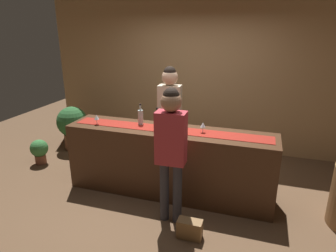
{
  "coord_description": "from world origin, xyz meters",
  "views": [
    {
      "loc": [
        1.13,
        -3.57,
        2.28
      ],
      "look_at": [
        -0.01,
        0.0,
        1.01
      ],
      "focal_mm": 31.67,
      "sensor_mm": 36.0,
      "label": 1
    }
  ],
  "objects_px": {
    "wine_bottle_clear": "(141,117)",
    "potted_plant_small": "(39,150)",
    "potted_plant_tall": "(73,125)",
    "wine_glass_near_customer": "(203,125)",
    "wine_bottle_green": "(157,121)",
    "wine_glass_far_end": "(185,127)",
    "customer_sipping": "(171,143)",
    "handbag": "(190,229)",
    "wine_bottle_amber": "(169,121)",
    "bartender": "(170,109)",
    "wine_glass_mid_counter": "(97,117)"
  },
  "relations": [
    {
      "from": "wine_bottle_green",
      "to": "wine_glass_near_customer",
      "type": "bearing_deg",
      "value": 5.34
    },
    {
      "from": "potted_plant_tall",
      "to": "handbag",
      "type": "height_order",
      "value": "potted_plant_tall"
    },
    {
      "from": "bartender",
      "to": "potted_plant_small",
      "type": "bearing_deg",
      "value": 5.88
    },
    {
      "from": "wine_bottle_amber",
      "to": "potted_plant_tall",
      "type": "distance_m",
      "value": 2.48
    },
    {
      "from": "wine_bottle_green",
      "to": "handbag",
      "type": "bearing_deg",
      "value": -50.31
    },
    {
      "from": "potted_plant_small",
      "to": "handbag",
      "type": "height_order",
      "value": "potted_plant_small"
    },
    {
      "from": "wine_glass_far_end",
      "to": "customer_sipping",
      "type": "bearing_deg",
      "value": -94.04
    },
    {
      "from": "potted_plant_tall",
      "to": "wine_bottle_amber",
      "type": "bearing_deg",
      "value": -22.26
    },
    {
      "from": "wine_glass_far_end",
      "to": "potted_plant_tall",
      "type": "distance_m",
      "value": 2.77
    },
    {
      "from": "wine_glass_near_customer",
      "to": "bartender",
      "type": "height_order",
      "value": "bartender"
    },
    {
      "from": "wine_bottle_amber",
      "to": "customer_sipping",
      "type": "bearing_deg",
      "value": -71.03
    },
    {
      "from": "wine_glass_near_customer",
      "to": "wine_glass_mid_counter",
      "type": "relative_size",
      "value": 1.0
    },
    {
      "from": "wine_glass_mid_counter",
      "to": "potted_plant_tall",
      "type": "height_order",
      "value": "wine_glass_mid_counter"
    },
    {
      "from": "bartender",
      "to": "handbag",
      "type": "distance_m",
      "value": 1.85
    },
    {
      "from": "wine_bottle_green",
      "to": "potted_plant_small",
      "type": "distance_m",
      "value": 2.41
    },
    {
      "from": "wine_bottle_clear",
      "to": "wine_glass_mid_counter",
      "type": "distance_m",
      "value": 0.62
    },
    {
      "from": "wine_bottle_clear",
      "to": "wine_glass_near_customer",
      "type": "xyz_separation_m",
      "value": [
        0.9,
        -0.07,
        -0.01
      ]
    },
    {
      "from": "wine_glass_far_end",
      "to": "wine_bottle_clear",
      "type": "bearing_deg",
      "value": 164.35
    },
    {
      "from": "potted_plant_tall",
      "to": "bartender",
      "type": "bearing_deg",
      "value": -10.42
    },
    {
      "from": "wine_bottle_clear",
      "to": "wine_bottle_green",
      "type": "xyz_separation_m",
      "value": [
        0.29,
        -0.12,
        0.0
      ]
    },
    {
      "from": "bartender",
      "to": "potted_plant_tall",
      "type": "relative_size",
      "value": 2.05
    },
    {
      "from": "wine_bottle_clear",
      "to": "wine_glass_near_customer",
      "type": "relative_size",
      "value": 2.1
    },
    {
      "from": "potted_plant_small",
      "to": "handbag",
      "type": "relative_size",
      "value": 1.56
    },
    {
      "from": "wine_bottle_green",
      "to": "customer_sipping",
      "type": "bearing_deg",
      "value": -56.66
    },
    {
      "from": "wine_bottle_green",
      "to": "wine_glass_far_end",
      "type": "relative_size",
      "value": 2.1
    },
    {
      "from": "wine_bottle_green",
      "to": "wine_glass_near_customer",
      "type": "height_order",
      "value": "wine_bottle_green"
    },
    {
      "from": "wine_glass_far_end",
      "to": "wine_bottle_amber",
      "type": "bearing_deg",
      "value": 148.11
    },
    {
      "from": "wine_glass_mid_counter",
      "to": "bartender",
      "type": "relative_size",
      "value": 0.08
    },
    {
      "from": "wine_bottle_clear",
      "to": "customer_sipping",
      "type": "height_order",
      "value": "customer_sipping"
    },
    {
      "from": "wine_glass_mid_counter",
      "to": "wine_glass_far_end",
      "type": "distance_m",
      "value": 1.28
    },
    {
      "from": "potted_plant_small",
      "to": "bartender",
      "type": "bearing_deg",
      "value": 9.43
    },
    {
      "from": "wine_glass_near_customer",
      "to": "wine_bottle_green",
      "type": "bearing_deg",
      "value": -174.66
    },
    {
      "from": "customer_sipping",
      "to": "potted_plant_tall",
      "type": "relative_size",
      "value": 1.98
    },
    {
      "from": "potted_plant_tall",
      "to": "handbag",
      "type": "distance_m",
      "value": 3.32
    },
    {
      "from": "wine_bottle_green",
      "to": "potted_plant_tall",
      "type": "bearing_deg",
      "value": 154.29
    },
    {
      "from": "wine_glass_far_end",
      "to": "customer_sipping",
      "type": "relative_size",
      "value": 0.09
    },
    {
      "from": "wine_glass_far_end",
      "to": "potted_plant_small",
      "type": "xyz_separation_m",
      "value": [
        -2.66,
        0.32,
        -0.81
      ]
    },
    {
      "from": "wine_bottle_amber",
      "to": "wine_glass_near_customer",
      "type": "relative_size",
      "value": 2.1
    },
    {
      "from": "wine_bottle_clear",
      "to": "potted_plant_small",
      "type": "xyz_separation_m",
      "value": [
        -1.96,
        0.13,
        -0.82
      ]
    },
    {
      "from": "wine_bottle_green",
      "to": "potted_plant_tall",
      "type": "xyz_separation_m",
      "value": [
        -2.08,
        1.0,
        -0.58
      ]
    },
    {
      "from": "potted_plant_tall",
      "to": "wine_bottle_clear",
      "type": "bearing_deg",
      "value": -26.1
    },
    {
      "from": "wine_glass_mid_counter",
      "to": "bartender",
      "type": "bearing_deg",
      "value": 38.85
    },
    {
      "from": "wine_bottle_amber",
      "to": "wine_bottle_green",
      "type": "bearing_deg",
      "value": -147.81
    },
    {
      "from": "wine_bottle_green",
      "to": "potted_plant_tall",
      "type": "relative_size",
      "value": 0.36
    },
    {
      "from": "potted_plant_tall",
      "to": "wine_bottle_green",
      "type": "bearing_deg",
      "value": -25.71
    },
    {
      "from": "wine_bottle_clear",
      "to": "handbag",
      "type": "xyz_separation_m",
      "value": [
        0.96,
        -0.93,
        -0.96
      ]
    },
    {
      "from": "wine_bottle_clear",
      "to": "wine_glass_near_customer",
      "type": "height_order",
      "value": "wine_bottle_clear"
    },
    {
      "from": "wine_bottle_amber",
      "to": "bartender",
      "type": "relative_size",
      "value": 0.18
    },
    {
      "from": "wine_glass_mid_counter",
      "to": "wine_glass_near_customer",
      "type": "bearing_deg",
      "value": 4.77
    },
    {
      "from": "wine_glass_near_customer",
      "to": "bartender",
      "type": "bearing_deg",
      "value": 137.99
    }
  ]
}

